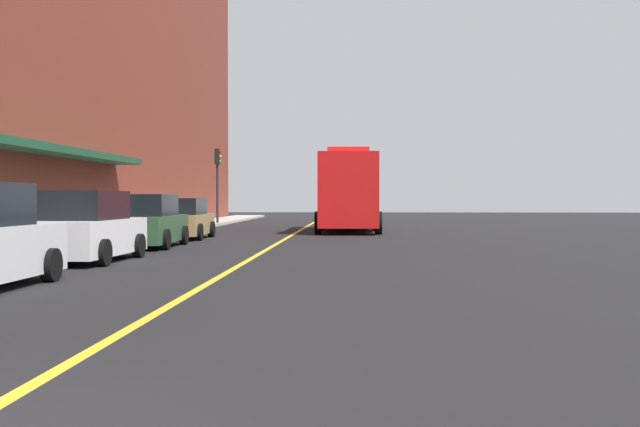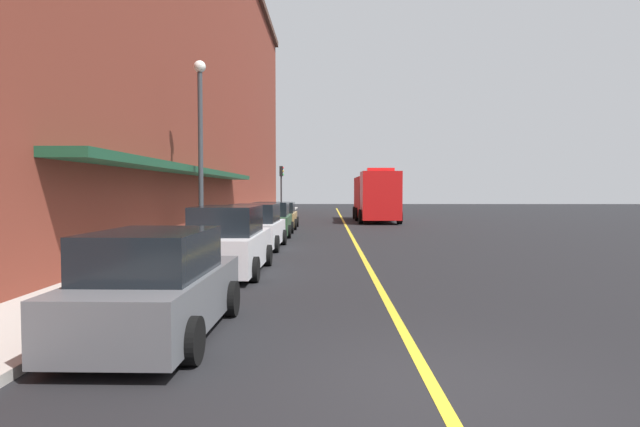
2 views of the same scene
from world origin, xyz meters
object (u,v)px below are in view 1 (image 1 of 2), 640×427
(parked_car_4, at_px, (182,220))
(fire_truck, at_px, (348,193))
(parked_car_2, at_px, (85,229))
(parked_car_3, at_px, (147,222))
(traffic_light_near, at_px, (218,171))
(parking_meter_1, at_px, (152,211))
(parking_meter_0, at_px, (146,212))
(parking_meter_2, at_px, (71,217))

(parked_car_4, height_order, fire_truck, fire_truck)
(parked_car_2, height_order, fire_truck, fire_truck)
(parked_car_3, distance_m, fire_truck, 13.78)
(fire_truck, bearing_deg, traffic_light_near, -136.10)
(parked_car_3, bearing_deg, parking_meter_1, 12.23)
(parked_car_3, distance_m, parking_meter_1, 5.90)
(parked_car_3, relative_size, parked_car_4, 1.06)
(parked_car_3, distance_m, parking_meter_0, 5.02)
(parking_meter_1, distance_m, parking_meter_2, 8.69)
(fire_truck, xyz_separation_m, traffic_light_near, (-7.64, 7.72, 1.34))
(parked_car_3, bearing_deg, parking_meter_0, 14.62)
(parked_car_2, xyz_separation_m, parking_meter_1, (-1.35, 11.36, 0.24))
(parking_meter_0, height_order, parking_meter_2, same)
(parking_meter_1, height_order, parking_meter_2, same)
(fire_truck, distance_m, parking_meter_2, 17.01)
(parking_meter_0, distance_m, parking_meter_2, 7.79)
(parking_meter_0, xyz_separation_m, parking_meter_2, (0.00, -7.79, 0.00))
(traffic_light_near, bearing_deg, parking_meter_2, -90.15)
(fire_truck, height_order, traffic_light_near, traffic_light_near)
(traffic_light_near, bearing_deg, fire_truck, -45.30)
(parked_car_2, bearing_deg, parking_meter_2, 28.23)
(parking_meter_0, relative_size, traffic_light_near, 0.31)
(parked_car_3, bearing_deg, fire_truck, -28.60)
(parking_meter_0, xyz_separation_m, parking_meter_1, (0.00, 0.91, 0.00))
(parked_car_3, height_order, parked_car_4, parked_car_3)
(fire_truck, distance_m, parking_meter_1, 10.08)
(parked_car_4, relative_size, parking_meter_1, 3.17)
(parking_meter_1, bearing_deg, parked_car_2, -83.20)
(parking_meter_0, bearing_deg, traffic_light_near, 89.77)
(parked_car_2, relative_size, parking_meter_1, 3.28)
(parking_meter_0, bearing_deg, parked_car_2, -82.62)
(parking_meter_1, bearing_deg, parking_meter_2, -90.00)
(fire_truck, xyz_separation_m, parking_meter_1, (-7.71, -6.45, -0.76))
(parking_meter_1, bearing_deg, traffic_light_near, 89.75)
(fire_truck, xyz_separation_m, parking_meter_2, (-7.71, -15.14, -0.76))
(fire_truck, relative_size, parking_meter_2, 6.51)
(parked_car_3, height_order, parking_meter_1, parked_car_3)
(fire_truck, bearing_deg, parking_meter_0, -47.13)
(parked_car_3, distance_m, parked_car_4, 5.16)
(parked_car_3, distance_m, traffic_light_near, 20.09)
(parked_car_2, bearing_deg, parked_car_4, 1.44)
(parked_car_3, bearing_deg, parked_car_2, 178.90)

